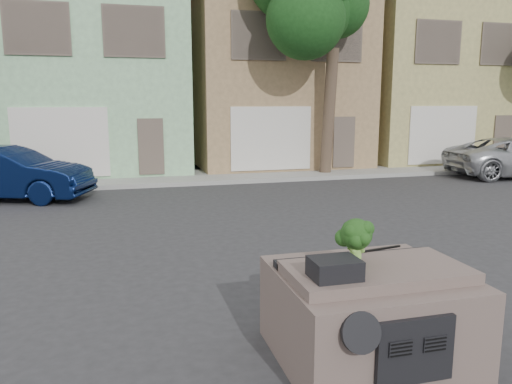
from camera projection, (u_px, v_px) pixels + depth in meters
name	position (u px, v px, depth m)	size (l,w,h in m)	color
ground_plane	(283.00, 271.00, 8.49)	(120.00, 120.00, 0.00)	#303033
sidewalk	(195.00, 177.00, 18.45)	(40.00, 3.00, 0.15)	gray
townhouse_mint	(95.00, 78.00, 20.68)	(7.20, 8.20, 7.55)	#91C693
townhouse_tan	(268.00, 80.00, 22.61)	(7.20, 8.20, 7.55)	#987953
townhouse_beige	(414.00, 82.00, 24.54)	(7.20, 8.20, 7.55)	tan
navy_sedan	(10.00, 200.00, 14.59)	(1.64, 4.70, 1.55)	#071336
tree_near	(330.00, 62.00, 18.32)	(4.40, 4.00, 8.50)	#174016
car_dashboard	(368.00, 310.00, 5.55)	(2.00, 1.80, 1.12)	brown
instrument_hump	(335.00, 268.00, 4.95)	(0.48, 0.38, 0.20)	black
wiper_arm	(376.00, 250.00, 5.88)	(0.70, 0.03, 0.02)	black
broccoli	(356.00, 240.00, 5.39)	(0.41, 0.41, 0.50)	#183912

